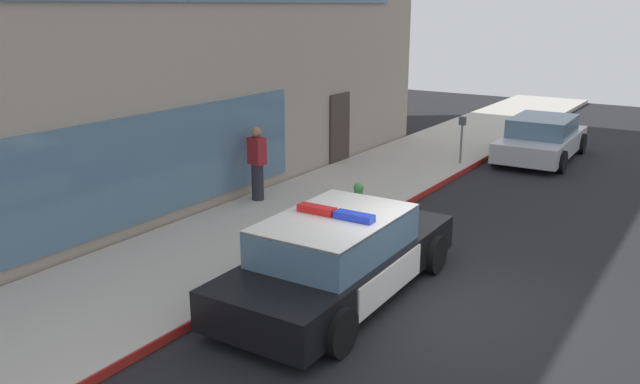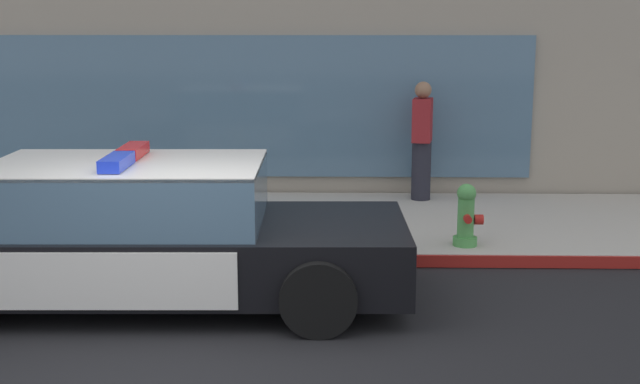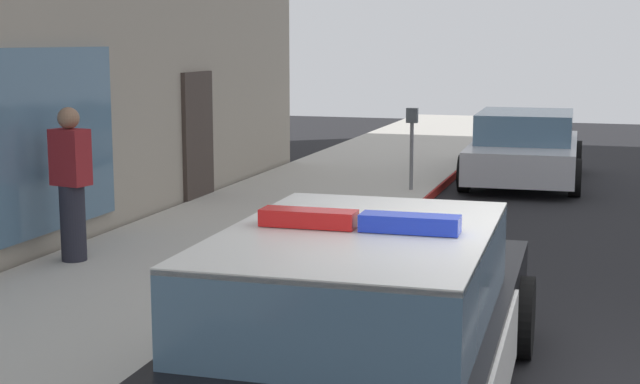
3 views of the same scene
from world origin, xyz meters
name	(u,v)px [view 2 (image 2 of 3)]	position (x,y,z in m)	size (l,w,h in m)	color
ground	(181,355)	(0.00, 0.00, 0.00)	(48.00, 48.00, 0.00)	black
sidewalk	(241,224)	(0.00, 4.21, 0.07)	(48.00, 3.37, 0.15)	#B2ADA3
curb_red_paint	(223,260)	(0.00, 2.51, 0.08)	(28.80, 0.04, 0.14)	maroon
police_cruiser	(143,234)	(-0.60, 1.33, 0.68)	(5.00, 2.16, 1.49)	black
fire_hydrant	(466,216)	(2.76, 2.92, 0.50)	(0.34, 0.39, 0.73)	#4C994C
pedestrian_on_sidewalk	(422,141)	(2.49, 5.46, 1.01)	(0.33, 0.44, 1.71)	#23232D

